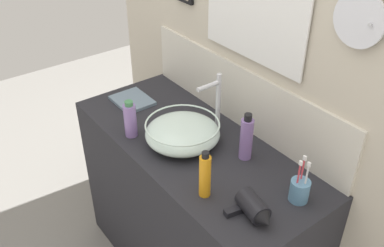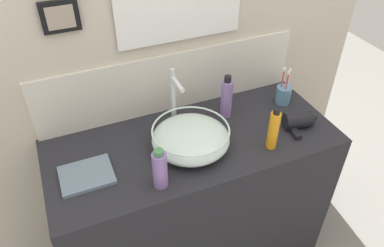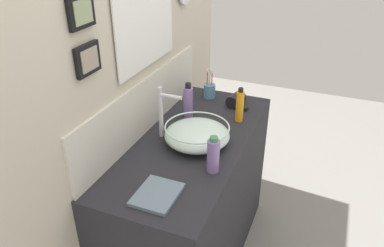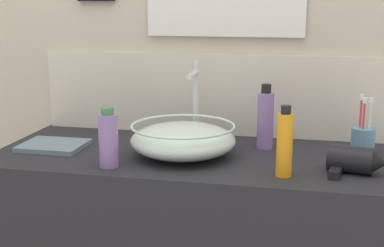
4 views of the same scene
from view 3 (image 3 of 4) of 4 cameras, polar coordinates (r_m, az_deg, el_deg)
The scene contains 10 objects.
vanity_counter at distance 2.24m, azimuth 0.09°, elevation -12.29°, with size 1.30×0.56×0.90m, color #232328.
back_panel at distance 1.95m, azimuth -8.32°, elevation 7.81°, with size 2.08×0.10×2.47m.
glass_bowl_sink at distance 1.91m, azimuth 0.77°, elevation -1.67°, with size 0.34×0.34×0.10m.
faucet at distance 1.93m, azimuth -4.43°, elevation 2.20°, with size 0.02×0.13×0.28m.
hair_drier at distance 2.34m, azimuth 6.93°, elevation 3.71°, with size 0.18×0.14×0.08m.
toothbrush_cup at distance 2.42m, azimuth 2.68°, elevation 5.06°, with size 0.07×0.07×0.20m.
lotion_bottle at distance 1.70m, azimuth 3.25°, elevation -4.84°, with size 0.06×0.06×0.18m.
spray_bottle at distance 2.13m, azimuth 7.29°, elevation 2.70°, with size 0.04×0.04×0.20m.
soap_dispenser at distance 2.14m, azimuth -0.59°, elevation 3.26°, with size 0.06×0.06×0.22m.
hand_towel at distance 1.60m, azimuth -5.33°, elevation -10.71°, with size 0.21×0.17×0.02m, color slate.
Camera 3 is at (-1.56, -0.63, 1.93)m, focal length 35.00 mm.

